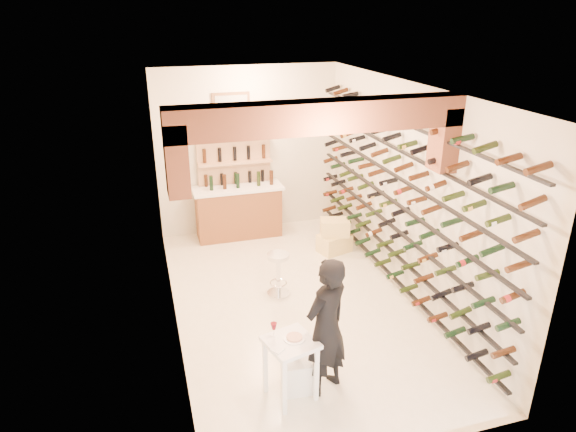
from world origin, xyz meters
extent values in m
plane|color=#EEE8CE|center=(0.00, 0.00, 0.00)|extent=(6.00, 6.00, 0.00)
cube|color=beige|center=(0.00, 3.00, 1.60)|extent=(3.50, 0.02, 3.20)
cube|color=beige|center=(0.00, -3.00, 1.60)|extent=(3.50, 0.02, 3.20)
cube|color=beige|center=(-1.75, 0.00, 1.60)|extent=(0.02, 6.00, 3.20)
cube|color=beige|center=(1.75, 0.00, 1.60)|extent=(0.02, 6.00, 3.20)
cube|color=brown|center=(0.00, 0.00, 3.20)|extent=(3.50, 6.00, 0.02)
cube|color=#A15738|center=(0.00, -1.00, 3.02)|extent=(3.50, 0.35, 0.36)
cube|color=#A15738|center=(-1.63, -1.00, 2.65)|extent=(0.24, 0.35, 0.80)
cube|color=#A15738|center=(1.63, -1.00, 2.65)|extent=(0.24, 0.35, 0.80)
cube|color=black|center=(1.59, 0.00, 0.25)|extent=(0.06, 5.70, 0.03)
cube|color=black|center=(1.59, 0.00, 0.65)|extent=(0.06, 5.70, 0.03)
cube|color=black|center=(1.59, 0.00, 1.05)|extent=(0.06, 5.70, 0.03)
cube|color=black|center=(1.59, 0.00, 1.45)|extent=(0.06, 5.70, 0.03)
cube|color=black|center=(1.59, 0.00, 1.85)|extent=(0.06, 5.70, 0.03)
cube|color=black|center=(1.59, 0.00, 2.25)|extent=(0.06, 5.70, 0.03)
cube|color=black|center=(1.59, 0.00, 2.65)|extent=(0.06, 5.70, 0.03)
cube|color=brown|center=(-0.30, 2.65, 0.48)|extent=(1.60, 0.55, 0.96)
cube|color=white|center=(-0.30, 2.65, 0.98)|extent=(1.70, 0.62, 0.05)
cube|color=tan|center=(-0.30, 2.92, 1.00)|extent=(1.40, 0.10, 2.00)
cube|color=tan|center=(-0.30, 2.82, 0.45)|extent=(1.40, 0.28, 0.04)
cube|color=tan|center=(-0.30, 2.82, 0.95)|extent=(1.40, 0.28, 0.04)
cube|color=tan|center=(-0.30, 2.82, 1.45)|extent=(1.40, 0.28, 0.04)
cube|color=tan|center=(-0.30, 2.82, 1.95)|extent=(1.40, 0.28, 0.04)
cube|color=brown|center=(-0.30, 2.97, 2.45)|extent=(0.70, 0.04, 0.55)
cube|color=#99998C|center=(-0.30, 2.94, 2.45)|extent=(0.60, 0.01, 0.45)
cube|color=white|center=(-0.63, -1.91, 0.73)|extent=(0.64, 0.64, 0.05)
cube|color=white|center=(-0.77, -2.17, 0.35)|extent=(0.05, 0.05, 0.70)
cube|color=white|center=(-0.37, -2.06, 0.35)|extent=(0.05, 0.05, 0.70)
cube|color=white|center=(-0.88, -1.76, 0.35)|extent=(0.05, 0.05, 0.70)
cube|color=white|center=(-0.48, -1.65, 0.35)|extent=(0.05, 0.05, 0.70)
cylinder|color=white|center=(-0.58, -1.89, 0.76)|extent=(0.24, 0.24, 0.01)
cylinder|color=#BF7266|center=(-0.58, -1.89, 0.78)|extent=(0.18, 0.18, 0.02)
cube|color=white|center=(-0.81, -2.03, 0.76)|extent=(0.17, 0.17, 0.01)
cylinder|color=white|center=(-0.78, -1.76, 0.76)|extent=(0.07, 0.07, 0.00)
cylinder|color=white|center=(-0.78, -1.76, 0.80)|extent=(0.01, 0.01, 0.09)
cone|color=#530710|center=(-0.78, -1.76, 0.87)|extent=(0.07, 0.07, 0.08)
cube|color=white|center=(-0.52, -1.83, 0.20)|extent=(0.34, 0.34, 0.40)
imported|color=black|center=(-0.21, -1.90, 0.85)|extent=(0.74, 0.65, 1.69)
cylinder|color=silver|center=(-0.16, 0.30, 0.01)|extent=(0.36, 0.36, 0.03)
cylinder|color=silver|center=(-0.16, 0.30, 0.33)|extent=(0.07, 0.07, 0.63)
cylinder|color=silver|center=(-0.16, 0.30, 0.66)|extent=(0.34, 0.34, 0.06)
torus|color=silver|center=(-0.16, 0.30, 0.20)|extent=(0.27, 0.27, 0.02)
cube|color=#E5CD7E|center=(1.23, 1.46, 0.17)|extent=(0.65, 0.53, 0.34)
cube|color=#E5CD7E|center=(1.23, 1.46, 0.48)|extent=(0.58, 0.47, 0.30)
camera|label=1|loc=(-1.98, -6.38, 4.15)|focal=31.79mm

